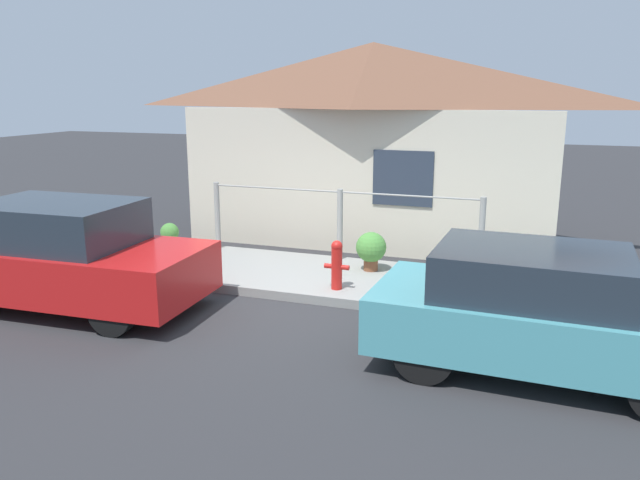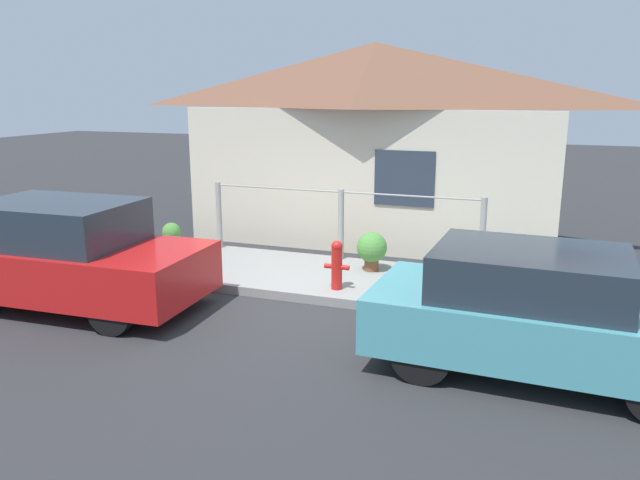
# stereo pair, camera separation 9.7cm
# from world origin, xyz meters

# --- Properties ---
(ground_plane) EXTENTS (60.00, 60.00, 0.00)m
(ground_plane) POSITION_xyz_m (0.00, 0.00, 0.00)
(ground_plane) COLOR #2D2D30
(sidewalk) EXTENTS (24.00, 2.19, 0.14)m
(sidewalk) POSITION_xyz_m (0.00, 1.10, 0.07)
(sidewalk) COLOR gray
(sidewalk) RESTS_ON ground_plane
(house) EXTENTS (7.51, 2.23, 3.93)m
(house) POSITION_xyz_m (0.00, 3.97, 3.11)
(house) COLOR beige
(house) RESTS_ON ground_plane
(fence) EXTENTS (4.90, 0.10, 1.24)m
(fence) POSITION_xyz_m (0.00, 2.04, 0.82)
(fence) COLOR #999993
(fence) RESTS_ON sidewalk
(car_left) EXTENTS (4.00, 1.90, 1.52)m
(car_left) POSITION_xyz_m (-3.05, -1.22, 0.75)
(car_left) COLOR red
(car_left) RESTS_ON ground_plane
(car_right) EXTENTS (3.72, 1.81, 1.38)m
(car_right) POSITION_xyz_m (3.33, -1.22, 0.70)
(car_right) COLOR teal
(car_right) RESTS_ON ground_plane
(fire_hydrant) EXTENTS (0.38, 0.17, 0.74)m
(fire_hydrant) POSITION_xyz_m (0.47, 0.42, 0.53)
(fire_hydrant) COLOR red
(fire_hydrant) RESTS_ON sidewalk
(potted_plant_near_hydrant) EXTENTS (0.50, 0.50, 0.64)m
(potted_plant_near_hydrant) POSITION_xyz_m (0.70, 1.54, 0.51)
(potted_plant_near_hydrant) COLOR brown
(potted_plant_near_hydrant) RESTS_ON sidewalk
(potted_plant_by_fence) EXTENTS (0.34, 0.34, 0.50)m
(potted_plant_by_fence) POSITION_xyz_m (-3.18, 1.62, 0.39)
(potted_plant_by_fence) COLOR slate
(potted_plant_by_fence) RESTS_ON sidewalk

